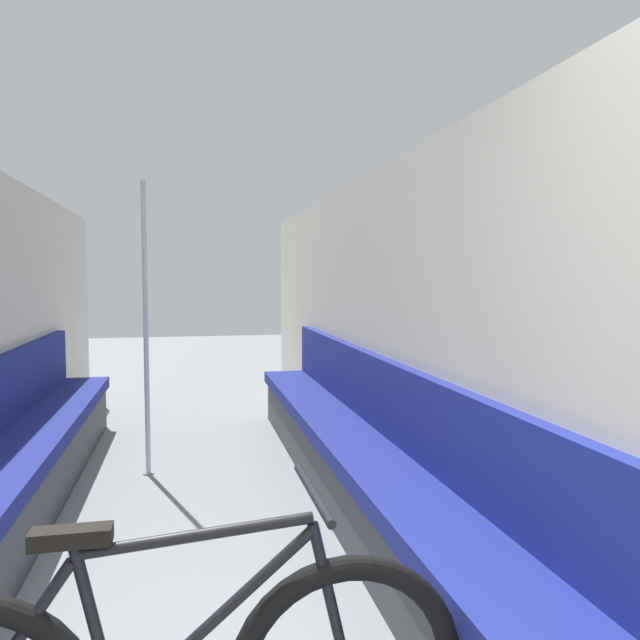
{
  "coord_description": "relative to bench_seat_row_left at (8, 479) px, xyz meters",
  "views": [
    {
      "loc": [
        -0.01,
        -0.62,
        1.46
      ],
      "look_at": [
        0.63,
        2.36,
        1.25
      ],
      "focal_mm": 35.0,
      "sensor_mm": 36.0,
      "label": 1
    }
  ],
  "objects": [
    {
      "name": "grab_pole_near",
      "position": [
        0.71,
        0.95,
        0.73
      ],
      "size": [
        0.08,
        0.08,
        2.16
      ],
      "color": "gray",
      "rests_on": "ground"
    },
    {
      "name": "bench_seat_row_right",
      "position": [
        2.03,
        0.0,
        0.0
      ],
      "size": [
        0.46,
        5.12,
        0.95
      ],
      "color": "#3D3D42",
      "rests_on": "ground"
    },
    {
      "name": "wall_right",
      "position": [
        2.29,
        -0.13,
        0.77
      ],
      "size": [
        0.1,
        9.19,
        2.18
      ],
      "primitive_type": "cube",
      "color": "beige",
      "rests_on": "ground"
    },
    {
      "name": "bench_seat_row_left",
      "position": [
        0.0,
        0.0,
        0.0
      ],
      "size": [
        0.46,
        5.12,
        0.95
      ],
      "color": "#3D3D42",
      "rests_on": "ground"
    }
  ]
}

